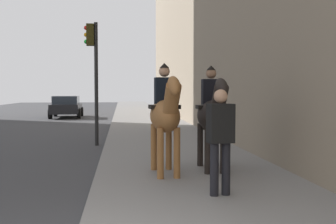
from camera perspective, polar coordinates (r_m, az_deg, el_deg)
name	(u,v)px	position (r m, az deg, el deg)	size (l,w,h in m)	color
mounted_horse_near	(165,114)	(8.20, -0.36, -0.24)	(2.15, 0.65, 2.23)	brown
mounted_horse_far	(212,113)	(8.69, 6.10, -0.20)	(2.15, 0.61, 2.21)	black
pedestrian_greeting	(220,135)	(6.64, 7.24, -3.13)	(0.32, 0.44, 1.70)	black
car_near_lane	(66,106)	(28.22, -13.83, 0.78)	(4.27, 2.10, 1.44)	black
traffic_light_near_curb	(93,64)	(13.66, -10.25, 6.58)	(0.20, 0.44, 3.99)	black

